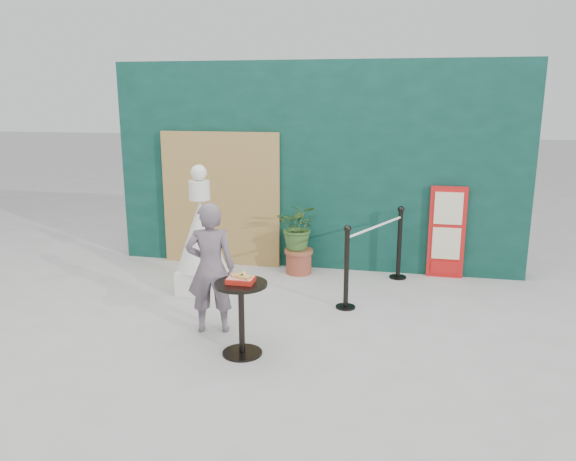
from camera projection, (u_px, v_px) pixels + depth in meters
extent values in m
plane|color=#ADAAA5|center=(263.00, 356.00, 5.57)|extent=(60.00, 60.00, 0.00)
cube|color=#0B3326|center=(316.00, 167.00, 8.21)|extent=(6.00, 0.30, 3.00)
cube|color=tan|center=(221.00, 199.00, 8.41)|extent=(1.80, 0.08, 2.00)
imported|color=slate|center=(211.00, 268.00, 6.01)|extent=(0.59, 0.46, 1.43)
cube|color=red|center=(447.00, 232.00, 7.85)|extent=(0.50, 0.06, 1.30)
cube|color=beige|center=(449.00, 208.00, 7.73)|extent=(0.38, 0.02, 0.45)
cube|color=beige|center=(446.00, 243.00, 7.85)|extent=(0.38, 0.02, 0.45)
cube|color=red|center=(444.00, 267.00, 7.93)|extent=(0.38, 0.02, 0.18)
cube|color=white|center=(203.00, 280.00, 7.39)|extent=(0.56, 0.56, 0.31)
cone|color=white|center=(201.00, 235.00, 7.25)|extent=(0.65, 0.65, 0.92)
cylinder|color=silver|center=(199.00, 190.00, 7.11)|extent=(0.27, 0.27, 0.24)
sphere|color=white|center=(199.00, 173.00, 7.06)|extent=(0.20, 0.20, 0.20)
cylinder|color=black|center=(242.00, 353.00, 5.62)|extent=(0.40, 0.40, 0.02)
cylinder|color=black|center=(242.00, 320.00, 5.54)|extent=(0.06, 0.06, 0.72)
cylinder|color=black|center=(241.00, 284.00, 5.45)|extent=(0.52, 0.52, 0.03)
cube|color=red|center=(241.00, 280.00, 5.44)|extent=(0.26, 0.19, 0.05)
cube|color=red|center=(241.00, 278.00, 5.43)|extent=(0.24, 0.17, 0.00)
cube|color=gold|center=(237.00, 275.00, 5.44)|extent=(0.15, 0.14, 0.02)
cube|color=gold|center=(245.00, 277.00, 5.40)|extent=(0.13, 0.13, 0.02)
cone|color=yellow|center=(244.00, 273.00, 5.47)|extent=(0.06, 0.06, 0.06)
cylinder|color=brown|center=(299.00, 263.00, 8.13)|extent=(0.37, 0.37, 0.31)
cylinder|color=#985D31|center=(299.00, 251.00, 8.08)|extent=(0.41, 0.41, 0.05)
imported|color=#365A26|center=(299.00, 227.00, 8.00)|extent=(0.61, 0.52, 0.67)
cylinder|color=black|center=(345.00, 307.00, 6.83)|extent=(0.24, 0.24, 0.02)
cylinder|color=black|center=(346.00, 270.00, 6.72)|extent=(0.06, 0.06, 0.96)
sphere|color=black|center=(347.00, 229.00, 6.60)|extent=(0.09, 0.09, 0.09)
cylinder|color=black|center=(398.00, 277.00, 7.95)|extent=(0.24, 0.24, 0.02)
cylinder|color=black|center=(399.00, 245.00, 7.84)|extent=(0.06, 0.06, 0.96)
sphere|color=black|center=(401.00, 209.00, 7.72)|extent=(0.09, 0.09, 0.09)
cylinder|color=silver|center=(376.00, 227.00, 7.18)|extent=(0.63, 1.31, 0.03)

